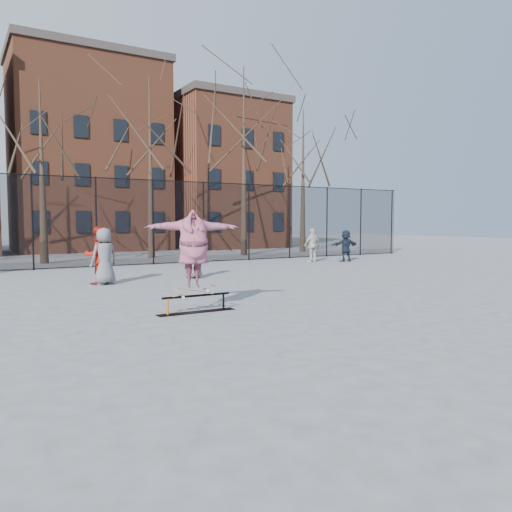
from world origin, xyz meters
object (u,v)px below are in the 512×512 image
skate_rail (196,305)px  skater (193,251)px  bystander_extra (193,255)px  bystander_grey (104,256)px  bystander_navy (346,246)px  bystander_red (98,256)px  bystander_white (313,245)px  skateboard (194,292)px

skate_rail → skater: skater is taller
skate_rail → bystander_extra: bystander_extra is taller
bystander_grey → bystander_navy: 13.20m
bystander_grey → bystander_red: (-0.14, 0.21, 0.02)m
skater → bystander_white: bearing=57.5°
skater → bystander_extra: 6.79m
skate_rail → bystander_white: bystander_white is taller
bystander_grey → bystander_extra: 3.19m
bystander_navy → skateboard: bearing=43.1°
bystander_red → bystander_white: bystander_red is taller
skater → bystander_extra: (2.73, 6.20, -0.55)m
skateboard → bystander_white: bystander_white is taller
skateboard → bystander_white: size_ratio=0.55×
skateboard → bystander_white: bearing=42.1°
skateboard → skater: 0.92m
skater → bystander_grey: skater is taller
skater → bystander_red: bearing=110.9°
skater → bystander_white: 14.49m
bystander_red → bystander_navy: bearing=-177.9°
skate_rail → skater: size_ratio=0.86×
skateboard → bystander_red: bearing=95.5°
skate_rail → skater: bearing=180.0°
skate_rail → bystander_navy: 15.33m
bystander_white → bystander_extra: 8.75m
skate_rail → bystander_extra: bearing=66.7°
bystander_navy → bystander_extra: bearing=23.4°
skate_rail → bystander_red: size_ratio=0.98×
skater → bystander_red: 6.30m
bystander_red → bystander_extra: bearing=168.8°
bystander_grey → skater: bearing=78.0°
bystander_red → bystander_grey: bearing=114.6°
skate_rail → bystander_navy: bystander_navy is taller
skate_rail → bystander_grey: (-0.51, 6.05, 0.76)m
bystander_grey → skateboard: bearing=78.0°
skateboard → bystander_extra: size_ratio=0.56×
skater → bystander_grey: size_ratio=1.15×
bystander_white → bystander_extra: size_ratio=1.02×
skater → bystander_grey: (-0.45, 6.05, -0.46)m
skate_rail → bystander_white: (10.69, 9.70, 0.69)m
bystander_grey → bystander_extra: bystander_grey is taller
bystander_red → bystander_navy: size_ratio=1.17×
bystander_white → bystander_navy: (1.64, -0.61, -0.05)m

